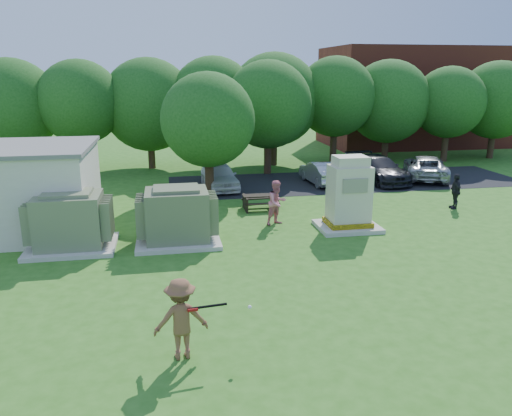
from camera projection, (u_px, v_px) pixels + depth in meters
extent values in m
plane|color=#2D6619|center=(281.00, 287.00, 14.45)|extent=(120.00, 120.00, 0.00)
cube|color=maroon|center=(416.00, 97.00, 42.15)|extent=(15.00, 8.00, 8.00)
cube|color=#232326|center=(347.00, 181.00, 28.48)|extent=(20.00, 6.00, 0.01)
cube|color=beige|center=(72.00, 247.00, 17.58)|extent=(3.00, 2.40, 0.15)
cube|color=#6B7553|center=(70.00, 220.00, 17.32)|extent=(2.20, 1.80, 1.80)
cube|color=#6B7553|center=(67.00, 193.00, 17.07)|extent=(1.60, 1.30, 0.12)
cube|color=#6B7553|center=(31.00, 221.00, 17.09)|extent=(0.32, 1.50, 1.35)
cube|color=#6B7553|center=(107.00, 218.00, 17.54)|extent=(0.32, 1.50, 1.35)
cube|color=beige|center=(178.00, 240.00, 18.22)|extent=(3.00, 2.40, 0.15)
cube|color=#60694A|center=(177.00, 215.00, 17.96)|extent=(2.20, 1.80, 1.80)
cube|color=#60694A|center=(176.00, 189.00, 17.71)|extent=(1.60, 1.30, 0.12)
cube|color=#60694A|center=(141.00, 216.00, 17.74)|extent=(0.32, 1.50, 1.35)
cube|color=#60694A|center=(212.00, 212.00, 18.18)|extent=(0.32, 1.50, 1.35)
cube|color=beige|center=(347.00, 226.00, 19.84)|extent=(2.39, 1.95, 0.16)
cube|color=yellow|center=(347.00, 222.00, 19.79)|extent=(1.68, 1.36, 0.20)
cube|color=beige|center=(349.00, 193.00, 19.48)|extent=(1.52, 1.19, 2.17)
cube|color=beige|center=(351.00, 161.00, 19.14)|extent=(1.25, 0.98, 0.38)
cube|color=gray|center=(355.00, 186.00, 18.77)|extent=(0.98, 0.04, 0.54)
cube|color=black|center=(260.00, 195.00, 22.44)|extent=(1.59, 0.62, 0.05)
cube|color=black|center=(258.00, 199.00, 22.97)|extent=(1.59, 0.22, 0.04)
cube|color=black|center=(262.00, 204.00, 22.05)|extent=(1.59, 0.22, 0.04)
cube|color=black|center=(245.00, 203.00, 22.41)|extent=(0.07, 1.19, 0.65)
cube|color=black|center=(275.00, 202.00, 22.65)|extent=(0.07, 1.19, 0.65)
imported|color=brown|center=(181.00, 319.00, 10.67)|extent=(1.24, 0.80, 1.82)
imported|color=#D97382|center=(277.00, 203.00, 20.16)|extent=(1.11, 1.02, 1.83)
imported|color=black|center=(455.00, 191.00, 22.58)|extent=(0.56, 1.00, 1.60)
imported|color=silver|center=(220.00, 176.00, 26.50)|extent=(1.94, 4.15, 1.37)
imported|color=#A7A8AC|center=(321.00, 173.00, 27.72)|extent=(1.56, 3.86, 1.25)
imported|color=black|center=(378.00, 169.00, 28.29)|extent=(2.59, 5.16, 1.44)
imported|color=#A6A7AB|center=(425.00, 167.00, 28.95)|extent=(4.00, 5.38, 1.36)
cylinder|color=black|center=(207.00, 306.00, 10.61)|extent=(0.85, 0.16, 0.06)
cylinder|color=maroon|center=(193.00, 310.00, 10.45)|extent=(0.23, 0.09, 0.06)
sphere|color=white|center=(250.00, 307.00, 10.86)|extent=(0.09, 0.09, 0.09)
cylinder|color=#47301E|center=(18.00, 154.00, 30.47)|extent=(0.44, 0.44, 2.40)
sphere|color=#235B1C|center=(12.00, 106.00, 29.71)|extent=(5.60, 5.60, 5.60)
cylinder|color=#47301E|center=(84.00, 150.00, 30.54)|extent=(0.44, 0.44, 2.80)
sphere|color=#235B1C|center=(80.00, 102.00, 29.78)|extent=(5.00, 5.00, 5.00)
cylinder|color=#47301E|center=(151.00, 150.00, 32.06)|extent=(0.44, 0.44, 2.30)
sphere|color=#235B1C|center=(149.00, 105.00, 31.30)|extent=(5.80, 5.80, 5.80)
cylinder|color=#47301E|center=(215.00, 148.00, 31.85)|extent=(0.44, 0.44, 2.70)
sphere|color=#235B1C|center=(214.00, 100.00, 31.06)|extent=(5.40, 5.40, 5.40)
cylinder|color=#47301E|center=(274.00, 146.00, 33.13)|extent=(0.44, 0.44, 2.50)
sphere|color=#235B1C|center=(274.00, 100.00, 32.33)|extent=(6.00, 6.00, 6.00)
cylinder|color=#47301E|center=(333.00, 143.00, 33.40)|extent=(0.44, 0.44, 2.90)
sphere|color=#235B1C|center=(335.00, 97.00, 32.60)|extent=(5.20, 5.20, 5.20)
cylinder|color=#47301E|center=(385.00, 144.00, 34.72)|extent=(0.44, 0.44, 2.40)
sphere|color=#235B1C|center=(388.00, 102.00, 33.97)|extent=(5.60, 5.60, 5.60)
cylinder|color=#47301E|center=(445.00, 143.00, 34.54)|extent=(0.44, 0.44, 2.60)
sphere|color=#235B1C|center=(449.00, 102.00, 33.82)|extent=(4.80, 4.80, 4.80)
cylinder|color=#47301E|center=(491.00, 141.00, 35.81)|extent=(0.44, 0.44, 2.50)
sphere|color=#235B1C|center=(497.00, 100.00, 35.06)|extent=(5.40, 5.40, 5.40)
cylinder|color=#47301E|center=(209.00, 172.00, 24.88)|extent=(0.44, 0.44, 2.40)
sphere|color=#235B1C|center=(208.00, 120.00, 24.20)|extent=(4.60, 4.60, 4.60)
cylinder|color=#47301E|center=(268.00, 152.00, 30.29)|extent=(0.44, 0.44, 2.60)
sphere|color=#235B1C|center=(268.00, 105.00, 29.54)|extent=(5.20, 5.20, 5.20)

